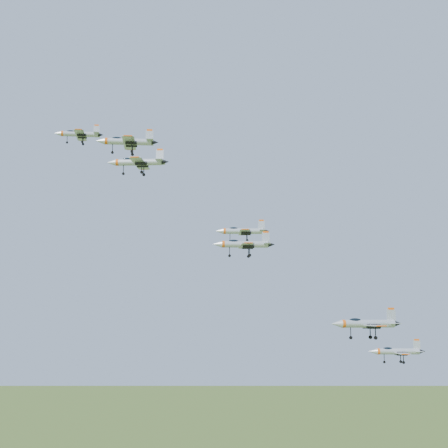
# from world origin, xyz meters

# --- Properties ---
(jet_lead) EXTENTS (11.32, 9.57, 3.06)m
(jet_lead) POSITION_xyz_m (-26.72, 16.02, 159.16)
(jet_lead) COLOR silver
(jet_left_high) EXTENTS (13.08, 10.81, 3.50)m
(jet_left_high) POSITION_xyz_m (-9.36, 3.78, 149.02)
(jet_left_high) COLOR silver
(jet_right_high) EXTENTS (11.02, 9.29, 2.97)m
(jet_right_high) POSITION_xyz_m (-6.28, -15.42, 148.01)
(jet_right_high) COLOR silver
(jet_left_low) EXTENTS (11.32, 9.44, 3.03)m
(jet_left_low) POSITION_xyz_m (12.00, 8.46, 134.87)
(jet_left_low) COLOR silver
(jet_right_low) EXTENTS (10.59, 8.88, 2.84)m
(jet_right_low) POSITION_xyz_m (14.31, -15.44, 129.53)
(jet_right_low) COLOR silver
(jet_trail) EXTENTS (12.92, 10.97, 3.50)m
(jet_trail) POSITION_xyz_m (35.13, -6.61, 116.20)
(jet_trail) COLOR silver
(jet_extra) EXTENTS (11.61, 9.66, 3.10)m
(jet_extra) POSITION_xyz_m (43.06, 12.45, 110.29)
(jet_extra) COLOR silver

